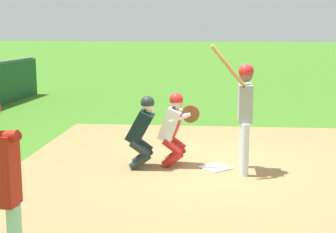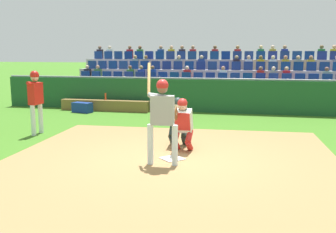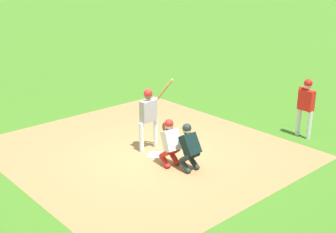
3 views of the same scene
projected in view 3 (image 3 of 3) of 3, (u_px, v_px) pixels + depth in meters
ground_plane at (156, 155)px, 12.31m from camera, size 160.00×160.00×0.00m
infield_dirt_patch at (145, 150)px, 12.68m from camera, size 7.73×8.30×0.01m
home_plate_marker at (156, 155)px, 12.31m from camera, size 0.62×0.62×0.02m
batter_at_plate at (149, 112)px, 12.35m from camera, size 0.79×0.70×2.13m
catcher_crouching at (170, 140)px, 11.49m from camera, size 0.47×0.72×1.30m
home_plate_umpire at (189, 145)px, 11.24m from camera, size 0.48×0.51×1.27m
on_deck_batter at (306, 102)px, 13.27m from camera, size 0.25×0.59×1.84m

